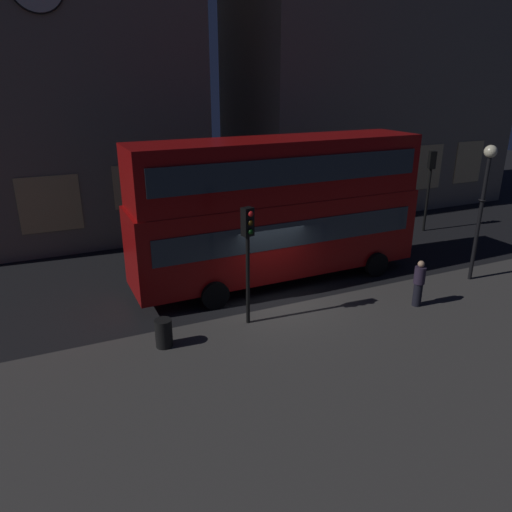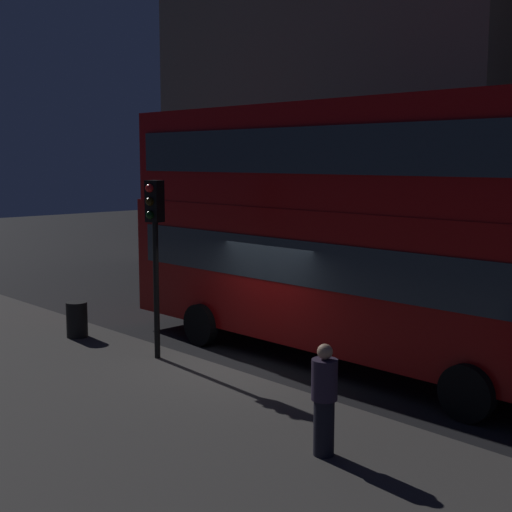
{
  "view_description": "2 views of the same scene",
  "coord_description": "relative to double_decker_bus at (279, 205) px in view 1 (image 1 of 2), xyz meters",
  "views": [
    {
      "loc": [
        -6.91,
        -13.52,
        7.32
      ],
      "look_at": [
        -0.22,
        1.37,
        1.29
      ],
      "focal_mm": 33.83,
      "sensor_mm": 36.0,
      "label": 1
    },
    {
      "loc": [
        10.33,
        -9.6,
        4.26
      ],
      "look_at": [
        -0.3,
        0.48,
        2.26
      ],
      "focal_mm": 49.92,
      "sensor_mm": 36.0,
      "label": 2
    }
  ],
  "objects": [
    {
      "name": "traffic_light_far_side",
      "position": [
        9.72,
        2.74,
        -0.11
      ],
      "size": [
        0.38,
        0.4,
        4.02
      ],
      "rotation": [
        0.0,
        0.0,
        2.85
      ],
      "color": "black",
      "rests_on": "ground"
    },
    {
      "name": "sidewalk_slab",
      "position": [
        -0.86,
        -7.03,
        -2.94
      ],
      "size": [
        44.0,
        9.52,
        0.12
      ],
      "primitive_type": "cube",
      "color": "#423F3D",
      "rests_on": "ground"
    },
    {
      "name": "double_decker_bus",
      "position": [
        0.0,
        0.0,
        0.0
      ],
      "size": [
        11.11,
        2.87,
        5.37
      ],
      "rotation": [
        0.0,
        0.0,
        0.02
      ],
      "color": "#9E0C0C",
      "rests_on": "ground"
    },
    {
      "name": "street_lamp",
      "position": [
        6.65,
        -3.14,
        0.66
      ],
      "size": [
        0.45,
        0.45,
        5.04
      ],
      "color": "black",
      "rests_on": "sidewalk_slab"
    },
    {
      "name": "litter_bin",
      "position": [
        -5.22,
        -3.21,
        -2.46
      ],
      "size": [
        0.49,
        0.49,
        0.83
      ],
      "primitive_type": "cylinder",
      "color": "black",
      "rests_on": "sidewalk_slab"
    },
    {
      "name": "building_with_clock",
      "position": [
        -7.59,
        10.87,
        5.25
      ],
      "size": [
        14.58,
        9.37,
        16.49
      ],
      "color": "gray",
      "rests_on": "ground"
    },
    {
      "name": "building_plain_facade",
      "position": [
        10.86,
        9.98,
        4.66
      ],
      "size": [
        15.8,
        8.47,
        15.31
      ],
      "color": "gray",
      "rests_on": "ground"
    },
    {
      "name": "pedestrian",
      "position": [
        3.19,
        -4.1,
        -2.06
      ],
      "size": [
        0.37,
        0.37,
        1.61
      ],
      "rotation": [
        0.0,
        0.0,
        5.32
      ],
      "color": "black",
      "rests_on": "sidewalk_slab"
    },
    {
      "name": "ground_plane",
      "position": [
        -0.86,
        -1.76,
        -3.0
      ],
      "size": [
        80.0,
        80.0,
        0.0
      ],
      "primitive_type": "plane",
      "color": "black"
    },
    {
      "name": "traffic_light_near_kerb",
      "position": [
        -2.47,
        -2.91,
        -0.2
      ],
      "size": [
        0.37,
        0.39,
        3.71
      ],
      "rotation": [
        0.0,
        0.0,
        0.25
      ],
      "color": "black",
      "rests_on": "sidewalk_slab"
    }
  ]
}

